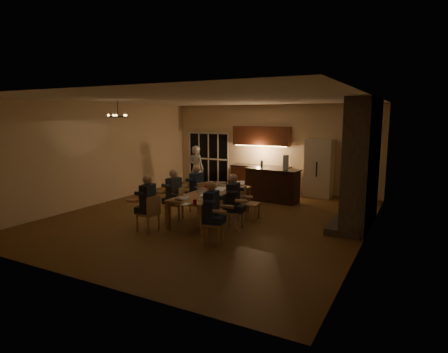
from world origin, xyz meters
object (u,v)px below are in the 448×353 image
dining_table (212,206)px  can_cola (230,182)px  plate_far (240,189)px  mug_front (200,194)px  standing_person (196,168)px  laptop_d (218,190)px  chair_left_mid (174,204)px  person_left_near (148,203)px  chair_right_mid (233,212)px  person_left_far (197,189)px  chair_right_far (250,203)px  can_silver (202,195)px  laptop_c (203,187)px  bar_blender (286,162)px  bar_island (272,185)px  redcup_mid (206,187)px  chair_left_near (148,214)px  redcup_far (242,183)px  refrigerator (319,168)px  laptop_e (222,182)px  mug_back (216,185)px  mug_mid (224,188)px  plate_left (185,197)px  bar_bottle (262,164)px  laptop_f (239,184)px  chandelier (118,117)px  redcup_near (195,202)px  person_right_mid (233,202)px  chair_right_near (212,223)px  plate_near (211,198)px  person_left_mid (174,195)px  chair_left_far (199,196)px  laptop_a (182,195)px

dining_table → can_cola: size_ratio=22.52×
plate_far → mug_front: bearing=-113.0°
standing_person → laptop_d: size_ratio=5.32×
laptop_d → plate_far: laptop_d is taller
dining_table → chair_left_mid: 1.02m
chair_left_mid → person_left_near: size_ratio=0.64×
chair_right_mid → person_left_far: bearing=53.9°
chair_right_far → laptop_d: size_ratio=2.78×
can_silver → mug_front: bearing=134.0°
chair_right_mid → laptop_c: 1.32m
laptop_c → bar_blender: (1.33, 2.87, 0.45)m
bar_island → redcup_mid: bar_island is taller
chair_left_mid → bar_blender: 3.99m
chair_left_near → person_left_near: (-0.01, 0.03, 0.24)m
redcup_far → refrigerator: bearing=62.3°
laptop_e → mug_back: laptop_e is taller
mug_back → can_cola: size_ratio=0.83×
laptop_c → chair_left_mid: bearing=39.3°
refrigerator → mug_mid: 4.16m
plate_left → laptop_c: bearing=89.4°
bar_bottle → redcup_mid: bearing=-102.0°
person_left_near → laptop_f: (1.18, 2.56, 0.17)m
dining_table → can_cola: bearing=96.5°
chandelier → redcup_near: chandelier is taller
dining_table → chandelier: (-2.54, -0.71, 2.38)m
laptop_e → can_silver: laptop_e is taller
chair_left_near → laptop_d: (1.08, 1.53, 0.42)m
person_right_mid → redcup_far: (-0.66, 1.87, 0.12)m
chair_right_near → laptop_c: laptop_c is taller
plate_left → bar_bottle: (0.46, 3.88, 0.44)m
chair_right_near → can_cola: chair_right_near is taller
chandelier → laptop_d: chandelier is taller
person_left_near → mug_front: 1.36m
redcup_far → plate_near: bearing=-86.9°
dining_table → person_left_mid: (-0.89, -0.48, 0.31)m
chair_left_far → plate_near: (1.14, -1.25, 0.31)m
laptop_f → redcup_near: laptop_f is taller
person_right_mid → mug_back: person_right_mid is taller
person_right_mid → bar_blender: 3.42m
plate_left → redcup_near: bearing=-39.1°
can_cola → bar_blender: bearing=52.6°
person_left_near → redcup_far: (1.08, 2.98, 0.12)m
chandelier → chair_right_near: bearing=-14.1°
person_left_mid → standing_person: bearing=-152.7°
chair_left_far → mug_back: bearing=126.2°
mug_mid → can_cola: (-0.23, 0.77, 0.01)m
redcup_near → redcup_mid: 1.86m
laptop_a → person_left_near: bearing=56.5°
dining_table → laptop_c: laptop_c is taller
mug_front → bar_bottle: bearing=85.8°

